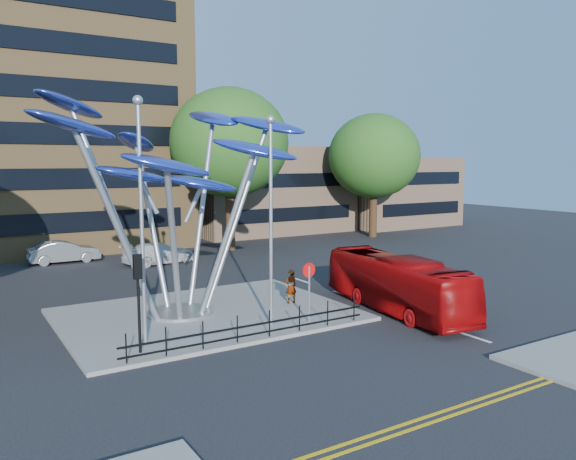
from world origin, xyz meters
TOP-DOWN VIEW (x-y plane):
  - ground at (0.00, 0.00)m, footprint 120.00×120.00m
  - traffic_island at (-1.00, 6.00)m, footprint 12.00×9.00m
  - double_yellow_near at (0.00, -6.00)m, footprint 40.00×0.12m
  - double_yellow_far at (0.00, -6.30)m, footprint 40.00×0.12m
  - brick_tower at (-6.00, 32.00)m, footprint 25.00×15.00m
  - low_building_near at (16.00, 30.00)m, footprint 15.00×8.00m
  - low_building_far at (30.00, 28.00)m, footprint 12.00×8.00m
  - tree_right at (8.00, 22.00)m, footprint 8.80×8.80m
  - tree_far at (22.00, 22.00)m, footprint 8.00×8.00m
  - leaf_sculpture at (-2.07, 6.68)m, footprint 12.72×9.54m
  - street_lamp_left at (-4.50, 3.50)m, footprint 0.36×0.36m
  - street_lamp_right at (0.50, 3.00)m, footprint 0.36×0.36m
  - traffic_light_island at (-5.00, 2.50)m, footprint 0.28×0.18m
  - no_entry_sign_island at (2.00, 2.52)m, footprint 0.60×0.10m
  - pedestrian_railing_front at (-1.00, 1.70)m, footprint 10.00×0.06m
  - red_bus at (6.60, 2.31)m, footprint 3.29×9.15m
  - pedestrian at (3.00, 5.48)m, footprint 0.60×0.42m
  - parked_car_mid at (-3.79, 22.83)m, footprint 4.48×1.60m
  - parked_car_right at (1.47, 19.20)m, footprint 5.05×2.64m

SIDE VIEW (x-z plane):
  - ground at x=0.00m, z-range 0.00..0.00m
  - double_yellow_near at x=0.00m, z-range 0.00..0.01m
  - double_yellow_far at x=0.00m, z-range 0.00..0.01m
  - traffic_island at x=-1.00m, z-range 0.00..0.15m
  - pedestrian_railing_front at x=-1.00m, z-range 0.05..1.05m
  - parked_car_right at x=1.47m, z-range 0.00..1.40m
  - parked_car_mid at x=-3.79m, z-range 0.00..1.47m
  - pedestrian at x=3.00m, z-range 0.15..1.72m
  - red_bus at x=6.60m, z-range 0.00..2.49m
  - no_entry_sign_island at x=2.00m, z-range 0.59..3.04m
  - traffic_light_island at x=-5.00m, z-range 0.90..4.33m
  - low_building_far at x=30.00m, z-range 0.00..7.00m
  - low_building_near at x=16.00m, z-range 0.00..8.00m
  - street_lamp_right at x=0.50m, z-range 0.94..9.24m
  - street_lamp_left at x=-4.50m, z-range 0.96..9.76m
  - leaf_sculpture at x=-2.07m, z-range 2.12..11.63m
  - tree_far at x=22.00m, z-range 1.70..12.51m
  - tree_right at x=8.00m, z-range 1.98..14.09m
  - brick_tower at x=-6.00m, z-range 0.00..30.00m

